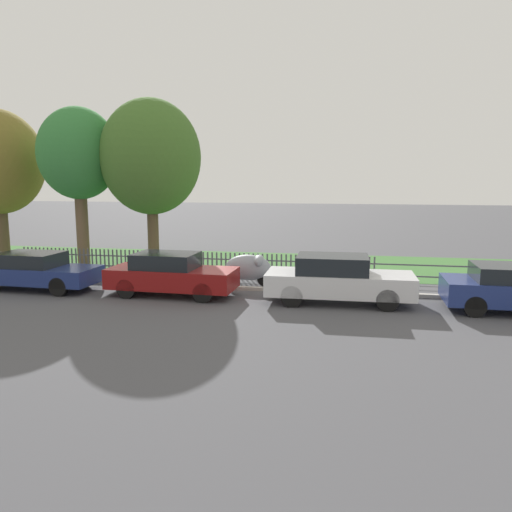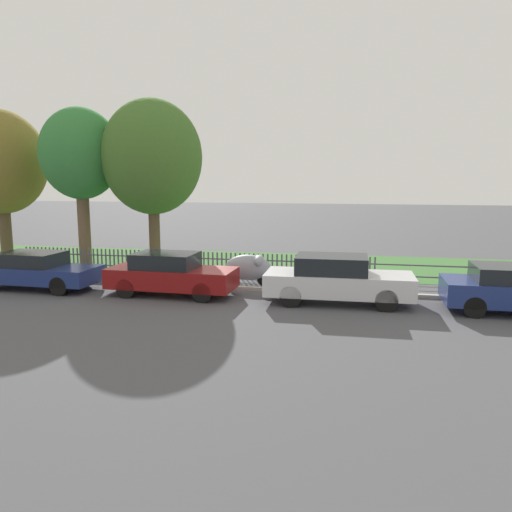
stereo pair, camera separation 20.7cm
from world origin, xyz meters
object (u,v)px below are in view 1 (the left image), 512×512
object	(u,v)px
parked_car_navy_estate	(338,279)
parked_car_red_compact	(512,288)
tree_behind_motorcycle	(78,155)
parked_car_black_saloon	(171,274)
parked_car_silver_hatchback	(35,271)
tree_mid_park	(151,157)
covered_motorcycle	(249,267)

from	to	relation	value
parked_car_navy_estate	parked_car_red_compact	bearing A→B (deg)	-2.26
parked_car_navy_estate	tree_behind_motorcycle	bearing A→B (deg)	156.62
parked_car_black_saloon	tree_behind_motorcycle	xyz separation A→B (m)	(-5.80, 4.69, 4.12)
parked_car_silver_hatchback	parked_car_navy_estate	xyz separation A→B (m)	(10.41, 0.03, 0.09)
tree_mid_park	tree_behind_motorcycle	bearing A→B (deg)	-172.55
parked_car_black_saloon	covered_motorcycle	distance (m)	2.96
parked_car_navy_estate	tree_behind_motorcycle	size ratio (longest dim) A/B	0.66
parked_car_navy_estate	covered_motorcycle	distance (m)	3.71
parked_car_red_compact	parked_car_black_saloon	bearing A→B (deg)	-179.90
tree_behind_motorcycle	tree_mid_park	size ratio (longest dim) A/B	0.95
covered_motorcycle	tree_mid_park	world-z (taller)	tree_mid_park
covered_motorcycle	tree_mid_park	xyz separation A→B (m)	(-4.93, 3.19, 4.04)
parked_car_navy_estate	covered_motorcycle	xyz separation A→B (m)	(-3.18, 1.91, -0.07)
parked_car_black_saloon	tree_mid_park	world-z (taller)	tree_mid_park
covered_motorcycle	tree_behind_motorcycle	size ratio (longest dim) A/B	0.27
covered_motorcycle	tree_behind_motorcycle	xyz separation A→B (m)	(-8.06, 2.78, 4.15)
parked_car_silver_hatchback	parked_car_navy_estate	bearing A→B (deg)	1.98
parked_car_silver_hatchback	covered_motorcycle	size ratio (longest dim) A/B	2.39
parked_car_red_compact	tree_behind_motorcycle	xyz separation A→B (m)	(-16.24, 4.82, 4.14)
parked_car_navy_estate	tree_behind_motorcycle	distance (m)	12.84
parked_car_black_saloon	parked_car_navy_estate	world-z (taller)	parked_car_navy_estate
parked_car_black_saloon	parked_car_red_compact	bearing A→B (deg)	1.22
parked_car_silver_hatchback	parked_car_black_saloon	size ratio (longest dim) A/B	1.03
parked_car_silver_hatchback	tree_behind_motorcycle	distance (m)	6.35
parked_car_black_saloon	covered_motorcycle	size ratio (longest dim) A/B	2.33
parked_car_silver_hatchback	covered_motorcycle	bearing A→B (deg)	16.83
covered_motorcycle	tree_behind_motorcycle	world-z (taller)	tree_behind_motorcycle
parked_car_navy_estate	covered_motorcycle	world-z (taller)	parked_car_navy_estate
parked_car_silver_hatchback	parked_car_navy_estate	world-z (taller)	parked_car_navy_estate
parked_car_silver_hatchback	parked_car_navy_estate	distance (m)	10.41
parked_car_red_compact	covered_motorcycle	distance (m)	8.44
parked_car_navy_estate	tree_behind_motorcycle	world-z (taller)	tree_behind_motorcycle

